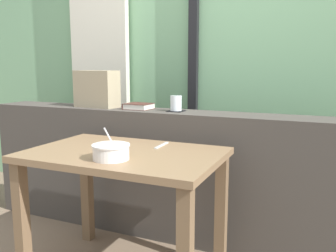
% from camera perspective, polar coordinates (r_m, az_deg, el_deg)
% --- Properties ---
extents(outdoor_backdrop, '(4.80, 0.08, 2.80)m').
position_cam_1_polar(outdoor_backdrop, '(2.98, 5.70, 14.25)').
color(outdoor_backdrop, '#7AAD7F').
rests_on(outdoor_backdrop, ground).
extents(curtain_left_panel, '(0.56, 0.06, 2.50)m').
position_cam_1_polar(curtain_left_panel, '(3.29, -10.69, 11.05)').
color(curtain_left_panel, beige).
rests_on(curtain_left_panel, ground).
extents(window_divider_post, '(0.07, 0.05, 2.60)m').
position_cam_1_polar(window_divider_post, '(2.93, 4.00, 12.39)').
color(window_divider_post, black).
rests_on(window_divider_post, ground).
extents(dark_console_ledge, '(2.80, 0.28, 0.86)m').
position_cam_1_polar(dark_console_ledge, '(2.46, 0.55, -7.57)').
color(dark_console_ledge, '#423D38').
rests_on(dark_console_ledge, ground).
extents(breakfast_table, '(1.01, 0.66, 0.71)m').
position_cam_1_polar(breakfast_table, '(1.94, -6.88, -7.47)').
color(breakfast_table, brown).
rests_on(breakfast_table, ground).
extents(coaster_square, '(0.10, 0.10, 0.00)m').
position_cam_1_polar(coaster_square, '(2.36, 1.26, 2.38)').
color(coaster_square, black).
rests_on(coaster_square, dark_console_ledge).
extents(juice_glass, '(0.07, 0.07, 0.10)m').
position_cam_1_polar(juice_glass, '(2.35, 1.26, 3.55)').
color(juice_glass, white).
rests_on(juice_glass, coaster_square).
extents(closed_book, '(0.18, 0.16, 0.04)m').
position_cam_1_polar(closed_book, '(2.49, -4.65, 3.11)').
color(closed_book, '#47231E').
rests_on(closed_book, dark_console_ledge).
extents(throw_pillow, '(0.33, 0.18, 0.26)m').
position_cam_1_polar(throw_pillow, '(2.64, -11.14, 5.73)').
color(throw_pillow, tan).
rests_on(throw_pillow, dark_console_ledge).
extents(soup_bowl, '(0.18, 0.18, 0.16)m').
position_cam_1_polar(soup_bowl, '(1.75, -8.97, -4.05)').
color(soup_bowl, silver).
rests_on(soup_bowl, breakfast_table).
extents(fork_utensil, '(0.02, 0.17, 0.01)m').
position_cam_1_polar(fork_utensil, '(2.03, -1.04, -3.04)').
color(fork_utensil, silver).
rests_on(fork_utensil, breakfast_table).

